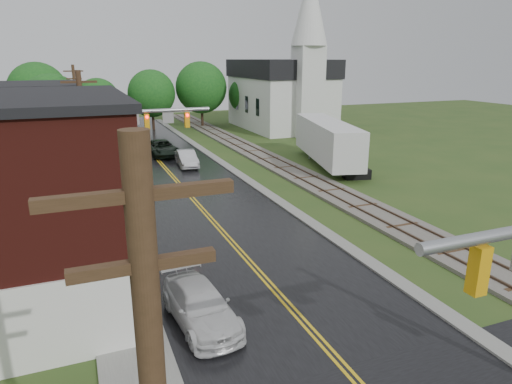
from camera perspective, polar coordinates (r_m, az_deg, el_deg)
main_road at (r=36.16m, az=-9.39°, el=0.79°), size 10.00×90.00×0.02m
curb_right at (r=42.21m, az=-3.73°, el=3.23°), size 0.80×70.00×0.12m
sidewalk_left at (r=30.66m, az=-18.66°, el=-2.73°), size 2.40×50.00×0.12m
yellow_house at (r=30.99m, az=-28.19°, el=2.53°), size 8.00×7.00×6.40m
darkred_building at (r=39.88m, az=-25.36°, el=4.13°), size 7.00×6.00×4.40m
church at (r=64.05m, az=3.55°, el=13.01°), size 10.40×18.40×20.00m
railroad at (r=43.78m, az=2.01°, el=3.88°), size 3.20×80.00×0.30m
traffic_signal_far at (r=31.67m, az=-14.77°, el=7.48°), size 7.34×0.43×7.20m
utility_pole_b at (r=26.55m, az=-20.44°, el=4.79°), size 1.80×0.28×9.00m
utility_pole_c at (r=48.34m, az=-21.41°, el=9.51°), size 1.80×0.28×9.00m
tree_left_e at (r=50.24m, az=-23.83°, el=9.58°), size 6.40×6.40×8.16m
suv_dark at (r=47.49m, az=-11.66°, el=5.37°), size 2.88×5.76×1.56m
sedan_silver at (r=42.32m, az=-8.67°, el=4.13°), size 1.81×4.54×1.47m
pickup_white at (r=17.67m, az=-6.98°, el=-13.95°), size 2.40×5.01×1.41m
semi_trailer at (r=42.23m, az=8.95°, el=6.41°), size 6.00×13.45×4.09m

